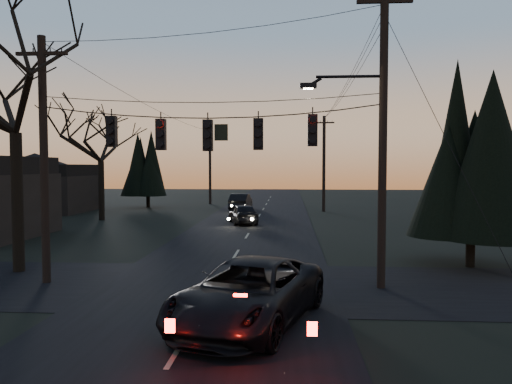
# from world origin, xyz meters

# --- Properties ---
(main_road) EXTENTS (8.00, 120.00, 0.02)m
(main_road) POSITION_xyz_m (0.00, 20.00, 0.01)
(main_road) COLOR black
(main_road) RESTS_ON ground
(cross_road) EXTENTS (60.00, 7.00, 0.02)m
(cross_road) POSITION_xyz_m (0.00, 10.00, 0.01)
(cross_road) COLOR black
(cross_road) RESTS_ON ground
(utility_pole_right) EXTENTS (5.00, 0.30, 10.00)m
(utility_pole_right) POSITION_xyz_m (5.50, 10.00, 0.00)
(utility_pole_right) COLOR black
(utility_pole_right) RESTS_ON ground
(utility_pole_left) EXTENTS (1.80, 0.30, 8.50)m
(utility_pole_left) POSITION_xyz_m (-6.00, 10.00, 0.00)
(utility_pole_left) COLOR black
(utility_pole_left) RESTS_ON ground
(utility_pole_far_r) EXTENTS (1.80, 0.30, 8.50)m
(utility_pole_far_r) POSITION_xyz_m (5.50, 38.00, 0.00)
(utility_pole_far_r) COLOR black
(utility_pole_far_r) RESTS_ON ground
(utility_pole_far_l) EXTENTS (0.30, 0.30, 8.00)m
(utility_pole_far_l) POSITION_xyz_m (-6.00, 46.00, 0.00)
(utility_pole_far_l) COLOR black
(utility_pole_far_l) RESTS_ON ground
(span_signal_assembly) EXTENTS (11.50, 0.44, 1.67)m
(span_signal_assembly) POSITION_xyz_m (-0.24, 10.00, 5.18)
(span_signal_assembly) COLOR black
(span_signal_assembly) RESTS_ON ground
(bare_tree_left) EXTENTS (9.87, 9.87, 10.67)m
(bare_tree_left) POSITION_xyz_m (-7.96, 11.70, 7.46)
(bare_tree_left) COLOR black
(bare_tree_left) RESTS_ON ground
(evergreen_right) EXTENTS (3.85, 3.85, 7.32)m
(evergreen_right) POSITION_xyz_m (9.75, 13.83, 4.25)
(evergreen_right) COLOR black
(evergreen_right) RESTS_ON ground
(bare_tree_dist) EXTENTS (7.86, 7.86, 8.86)m
(bare_tree_dist) POSITION_xyz_m (-11.66, 29.84, 6.19)
(bare_tree_dist) COLOR black
(bare_tree_dist) RESTS_ON ground
(evergreen_dist) EXTENTS (3.55, 3.55, 6.52)m
(evergreen_dist) POSITION_xyz_m (-11.45, 41.48, 3.85)
(evergreen_dist) COLOR black
(evergreen_dist) RESTS_ON ground
(house_left_far) EXTENTS (9.00, 7.00, 5.20)m
(house_left_far) POSITION_xyz_m (-20.00, 36.00, 2.60)
(house_left_far) COLOR black
(house_left_far) RESTS_ON ground
(suv_near) EXTENTS (4.33, 6.37, 1.62)m
(suv_near) POSITION_xyz_m (1.42, 5.89, 0.81)
(suv_near) COLOR black
(suv_near) RESTS_ON ground
(sedan_oncoming_a) EXTENTS (2.68, 4.44, 1.41)m
(sedan_oncoming_a) POSITION_xyz_m (-0.80, 28.11, 0.71)
(sedan_oncoming_a) COLOR black
(sedan_oncoming_a) RESTS_ON ground
(sedan_oncoming_b) EXTENTS (1.83, 4.66, 1.51)m
(sedan_oncoming_b) POSITION_xyz_m (-2.00, 38.67, 0.76)
(sedan_oncoming_b) COLOR black
(sedan_oncoming_b) RESTS_ON ground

